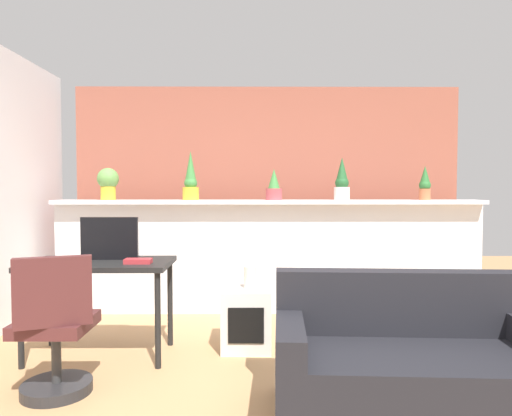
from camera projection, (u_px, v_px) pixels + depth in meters
name	position (u px, v px, depth m)	size (l,w,h in m)	color
ground_plane	(280.00, 397.00, 2.91)	(12.00, 12.00, 0.00)	tan
divider_wall	(269.00, 258.00, 4.88)	(4.46, 0.16, 1.16)	white
plant_shelf	(269.00, 202.00, 4.82)	(4.46, 0.33, 0.04)	white
brick_wall_behind	(267.00, 194.00, 5.45)	(4.46, 0.10, 2.50)	#9E5442
potted_plant_0	(108.00, 182.00, 4.80)	(0.22, 0.22, 0.34)	gold
potted_plant_1	(191.00, 180.00, 4.79)	(0.17, 0.17, 0.51)	gold
potted_plant_2	(274.00, 187.00, 4.79)	(0.17, 0.17, 0.33)	#B7474C
potted_plant_3	(342.00, 182.00, 4.83)	(0.16, 0.16, 0.45)	silver
potted_plant_4	(425.00, 184.00, 4.83)	(0.12, 0.12, 0.36)	#C66B42
desk	(100.00, 272.00, 3.59)	(1.10, 0.60, 0.75)	black
tv_monitor	(110.00, 238.00, 3.66)	(0.45, 0.04, 0.34)	black
office_chair	(55.00, 336.00, 2.89)	(0.50, 0.51, 0.91)	#262628
side_cube_shelf	(246.00, 318.00, 3.78)	(0.40, 0.41, 0.50)	silver
vase_on_shelf	(250.00, 277.00, 3.78)	(0.10, 0.10, 0.18)	silver
book_on_desk	(138.00, 261.00, 3.48)	(0.20, 0.10, 0.04)	#B22D33
couch	(410.00, 367.00, 2.67)	(1.60, 0.85, 0.80)	black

